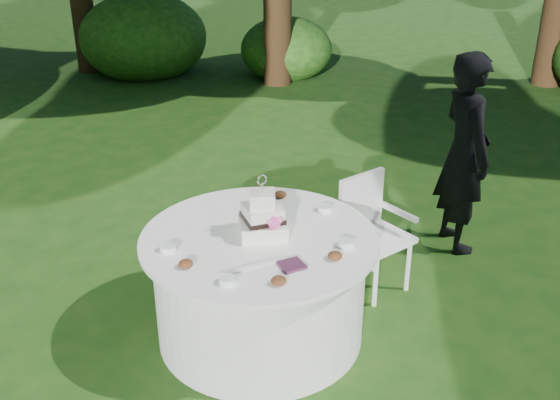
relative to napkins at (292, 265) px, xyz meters
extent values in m
plane|color=#153E11|center=(-0.02, 0.43, -0.78)|extent=(80.00, 80.00, 0.00)
cube|color=#461E38|center=(0.00, 0.00, 0.00)|extent=(0.14, 0.14, 0.02)
ellipsoid|color=white|center=(-0.21, 0.10, 0.00)|extent=(0.48, 0.07, 0.01)
imported|color=black|center=(2.03, 0.86, 0.07)|extent=(0.54, 0.69, 1.69)
cylinder|color=white|center=(-0.02, 0.43, -0.41)|extent=(1.40, 1.40, 0.74)
cylinder|color=white|center=(-0.02, 0.43, -0.02)|extent=(1.56, 1.56, 0.03)
cube|color=silver|center=(0.02, 0.45, 0.04)|extent=(0.37, 0.37, 0.10)
cube|color=silver|center=(0.02, 0.45, 0.14)|extent=(0.25, 0.25, 0.10)
cube|color=beige|center=(0.02, 0.45, 0.24)|extent=(0.21, 0.21, 0.10)
cube|color=black|center=(0.02, 0.45, 0.11)|extent=(0.26, 0.26, 0.03)
sphere|color=#D83F97|center=(0.04, 0.32, 0.13)|extent=(0.08, 0.08, 0.08)
cylinder|color=silver|center=(0.02, 0.45, 0.32)|extent=(0.01, 0.01, 0.05)
torus|color=white|center=(0.02, 0.45, 0.38)|extent=(0.07, 0.02, 0.07)
cube|color=white|center=(1.01, 0.57, -0.34)|extent=(0.51, 0.51, 0.04)
cube|color=silver|center=(0.97, 0.76, -0.10)|extent=(0.43, 0.13, 0.43)
cylinder|color=silver|center=(0.88, 0.36, -0.57)|extent=(0.04, 0.04, 0.42)
cylinder|color=silver|center=(1.22, 0.44, -0.57)|extent=(0.04, 0.04, 0.42)
cylinder|color=white|center=(0.81, 0.70, -0.57)|extent=(0.04, 0.04, 0.42)
cylinder|color=white|center=(1.15, 0.78, -0.57)|extent=(0.04, 0.04, 0.42)
cube|color=white|center=(0.81, 0.53, -0.18)|extent=(0.11, 0.39, 0.04)
cube|color=white|center=(1.21, 0.61, -0.18)|extent=(0.11, 0.39, 0.04)
cylinder|color=white|center=(0.55, 0.56, 0.01)|extent=(0.10, 0.10, 0.04)
cylinder|color=white|center=(0.42, 0.07, 0.01)|extent=(0.10, 0.10, 0.04)
cylinder|color=white|center=(-0.61, 0.50, 0.01)|extent=(0.10, 0.10, 0.04)
cylinder|color=white|center=(-0.41, -0.01, 0.01)|extent=(0.10, 0.10, 0.04)
ellipsoid|color=#562D16|center=(-0.57, 0.27, 0.02)|extent=(0.09, 0.09, 0.05)
ellipsoid|color=#562D16|center=(-0.16, -0.14, 0.02)|extent=(0.09, 0.09, 0.05)
ellipsoid|color=#562D16|center=(0.36, 0.90, 0.02)|extent=(0.09, 0.09, 0.05)
ellipsoid|color=#562D16|center=(0.27, -0.04, 0.02)|extent=(0.09, 0.09, 0.05)
camera|label=1|loc=(-1.53, -2.99, 2.03)|focal=42.00mm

